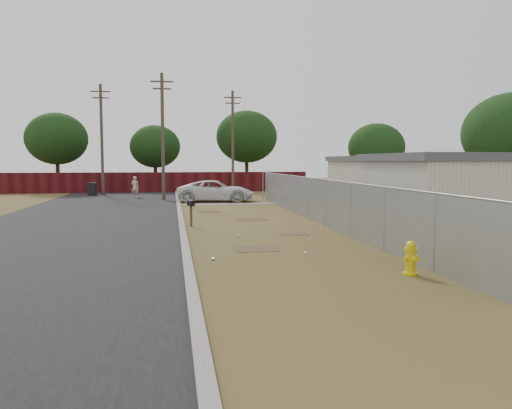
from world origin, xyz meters
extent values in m
plane|color=brown|center=(0.00, 0.00, 0.00)|extent=(120.00, 120.00, 0.00)
cube|color=black|center=(-7.50, 8.00, 0.01)|extent=(9.00, 60.00, 0.02)
cube|color=#99978E|center=(-3.00, 8.00, 0.06)|extent=(0.25, 60.00, 0.12)
cube|color=#99978E|center=(0.00, 11.50, 0.01)|extent=(6.20, 1.00, 0.03)
cylinder|color=gray|center=(3.10, -9.00, 1.00)|extent=(0.06, 0.06, 2.00)
cylinder|color=gray|center=(3.10, -6.00, 1.00)|extent=(0.06, 0.06, 2.00)
cylinder|color=gray|center=(3.10, -3.00, 1.00)|extent=(0.06, 0.06, 2.00)
cylinder|color=gray|center=(3.10, 0.00, 1.00)|extent=(0.06, 0.06, 2.00)
cylinder|color=gray|center=(3.10, 3.00, 1.00)|extent=(0.06, 0.06, 2.00)
cylinder|color=gray|center=(3.10, 6.00, 1.00)|extent=(0.06, 0.06, 2.00)
cylinder|color=gray|center=(3.10, 9.00, 1.00)|extent=(0.06, 0.06, 2.00)
cylinder|color=gray|center=(3.10, 12.00, 1.00)|extent=(0.06, 0.06, 2.00)
cylinder|color=gray|center=(3.10, 15.00, 1.00)|extent=(0.06, 0.06, 2.00)
cylinder|color=gray|center=(3.10, 1.00, 2.00)|extent=(0.04, 26.00, 0.04)
cube|color=slate|center=(3.10, 1.00, 1.00)|extent=(0.01, 26.00, 2.00)
cube|color=black|center=(3.16, 1.00, 0.30)|extent=(0.03, 26.00, 0.60)
cube|color=#4C1014|center=(-6.00, 25.00, 0.90)|extent=(30.00, 0.12, 1.80)
cylinder|color=#4C3E32|center=(-4.00, 16.00, 4.50)|extent=(0.24, 0.24, 9.00)
cube|color=#4C3E32|center=(-4.00, 16.00, 8.40)|extent=(1.60, 0.10, 0.10)
cube|color=#4C3E32|center=(-4.00, 16.00, 7.90)|extent=(1.30, 0.10, 0.10)
cylinder|color=#4C3E32|center=(-9.00, 22.00, 4.50)|extent=(0.24, 0.24, 9.00)
cube|color=#4C3E32|center=(-9.00, 22.00, 8.40)|extent=(1.60, 0.10, 0.10)
cube|color=#4C3E32|center=(-9.00, 22.00, 7.90)|extent=(1.30, 0.10, 0.10)
cylinder|color=#4C3E32|center=(2.00, 24.00, 4.50)|extent=(0.24, 0.24, 9.00)
cube|color=#4C3E32|center=(2.00, 24.00, 8.40)|extent=(1.60, 0.10, 0.10)
cube|color=#4C3E32|center=(2.00, 24.00, 7.90)|extent=(1.30, 0.10, 0.10)
cube|color=beige|center=(9.00, -2.00, 1.40)|extent=(8.00, 6.00, 2.80)
cube|color=#4A4A4F|center=(9.00, -2.00, 2.95)|extent=(8.32, 6.24, 0.30)
cube|color=beige|center=(10.50, 9.00, 1.40)|extent=(7.00, 6.00, 2.80)
cube|color=#4A4A4F|center=(10.50, 9.00, 2.95)|extent=(7.28, 6.24, 0.30)
cylinder|color=#382619|center=(-14.00, 29.00, 1.65)|extent=(0.36, 0.36, 3.30)
ellipsoid|color=black|center=(-14.00, 29.00, 4.88)|extent=(5.70, 5.70, 4.84)
cylinder|color=#382619|center=(-5.00, 30.00, 1.43)|extent=(0.36, 0.36, 2.86)
ellipsoid|color=black|center=(-5.00, 30.00, 4.23)|extent=(4.94, 4.94, 4.20)
cylinder|color=#382619|center=(4.00, 29.00, 1.76)|extent=(0.36, 0.36, 3.52)
ellipsoid|color=black|center=(4.00, 29.00, 5.20)|extent=(6.08, 6.08, 5.17)
cylinder|color=#382619|center=(13.00, 18.00, 1.32)|extent=(0.36, 0.36, 2.64)
ellipsoid|color=black|center=(13.00, 18.00, 3.90)|extent=(4.56, 4.56, 3.88)
cylinder|color=#382619|center=(14.00, 3.00, 1.43)|extent=(0.36, 0.36, 2.86)
ellipsoid|color=black|center=(14.00, 3.00, 4.23)|extent=(4.94, 4.94, 4.20)
cylinder|color=yellow|center=(2.38, -9.17, 0.03)|extent=(0.45, 0.45, 0.06)
cylinder|color=yellow|center=(2.38, -9.17, 0.34)|extent=(0.32, 0.32, 0.60)
cylinder|color=yellow|center=(2.38, -9.17, 0.64)|extent=(0.41, 0.41, 0.05)
sphere|color=yellow|center=(2.38, -9.17, 0.73)|extent=(0.30, 0.30, 0.24)
cylinder|color=yellow|center=(2.38, -9.17, 0.85)|extent=(0.05, 0.05, 0.06)
cylinder|color=yellow|center=(2.25, -9.22, 0.41)|extent=(0.14, 0.14, 0.11)
cylinder|color=yellow|center=(2.52, -9.12, 0.41)|extent=(0.14, 0.14, 0.11)
cylinder|color=yellow|center=(2.43, -9.31, 0.41)|extent=(0.18, 0.17, 0.15)
cube|color=brown|center=(-2.60, 0.95, 0.47)|extent=(0.11, 0.11, 0.94)
cube|color=black|center=(-2.60, 0.95, 0.97)|extent=(0.33, 0.48, 0.17)
cylinder|color=black|center=(-2.60, 0.95, 1.06)|extent=(0.33, 0.48, 0.17)
cube|color=#AC0C10|center=(-2.51, 0.72, 0.97)|extent=(0.03, 0.04, 0.09)
imported|color=silver|center=(-0.42, 13.93, 0.73)|extent=(5.56, 3.11, 1.47)
imported|color=tan|center=(-6.17, 18.35, 0.82)|extent=(0.71, 0.59, 1.65)
cube|color=black|center=(-9.82, 21.67, 0.49)|extent=(0.63, 0.63, 0.98)
cube|color=black|center=(-9.82, 21.67, 1.00)|extent=(0.69, 0.69, 0.08)
cylinder|color=black|center=(-9.53, 21.36, 0.10)|extent=(0.06, 0.20, 0.20)
cylinder|color=silver|center=(0.54, -6.11, 0.04)|extent=(0.09, 0.11, 0.07)
cylinder|color=#B8B8BD|center=(-0.94, -2.35, 0.04)|extent=(0.09, 0.11, 0.07)
cylinder|color=silver|center=(1.72, -2.11, 0.04)|extent=(0.12, 0.12, 0.07)
cylinder|color=#B8B8BD|center=(-2.26, -6.58, 0.04)|extent=(0.12, 0.12, 0.07)
camera|label=1|loc=(-3.38, -20.47, 2.80)|focal=35.00mm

